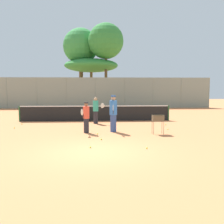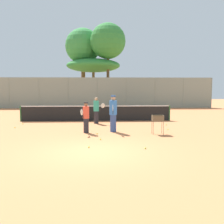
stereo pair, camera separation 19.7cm
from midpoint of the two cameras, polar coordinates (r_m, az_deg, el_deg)
name	(u,v)px [view 2 (the right image)]	position (r m, az deg, el deg)	size (l,w,h in m)	color
ground_plane	(92,152)	(9.71, -3.78, -8.66)	(80.00, 80.00, 0.00)	#D37F4C
tennis_net	(96,113)	(18.24, -3.21, -0.21)	(10.46, 0.10, 1.07)	#26592D
back_fence	(98,93)	(29.22, -2.97, 4.19)	(25.93, 0.08, 3.40)	gray
tree_0	(93,66)	(33.55, -3.92, 10.02)	(6.71, 6.71, 5.87)	brown
tree_1	(83,47)	(34.58, -6.18, 13.96)	(4.49, 4.49, 9.79)	brown
tree_2	(108,41)	(32.41, -0.72, 15.12)	(4.24, 4.24, 9.95)	brown
player_white_outfit	(86,117)	(13.54, -5.28, -1.08)	(0.44, 0.84, 1.59)	#26262D
player_red_cap	(113,113)	(13.79, 0.67, -0.23)	(0.40, 0.96, 1.92)	#334C8C
player_yellow_shirt	(96,110)	(16.92, -3.09, 0.40)	(0.77, 0.63, 1.69)	#26262D
ball_cart	(157,120)	(13.35, 10.29, -1.66)	(0.56, 0.41, 0.96)	brown
tennis_ball_0	(23,124)	(17.61, -18.55, -2.42)	(0.07, 0.07, 0.07)	#D1E54C
tennis_ball_1	(15,128)	(16.06, -20.05, -3.21)	(0.07, 0.07, 0.07)	#D1E54C
tennis_ball_2	(100,139)	(11.82, -2.06, -5.92)	(0.07, 0.07, 0.07)	#D1E54C
tennis_ball_3	(145,148)	(10.22, 7.81, -7.79)	(0.07, 0.07, 0.07)	#D1E54C
tennis_ball_4	(166,125)	(16.59, 12.02, -2.72)	(0.07, 0.07, 0.07)	#D1E54C
tennis_ball_5	(168,129)	(14.86, 12.47, -3.68)	(0.07, 0.07, 0.07)	#D1E54C
tennis_ball_6	(89,147)	(10.35, -4.50, -7.59)	(0.07, 0.07, 0.07)	#D1E54C
tennis_ball_7	(97,134)	(13.20, -2.83, -4.72)	(0.07, 0.07, 0.07)	#D1E54C
parked_car	(57,100)	(33.60, -11.69, 2.48)	(4.20, 1.70, 1.60)	#3F4C8C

